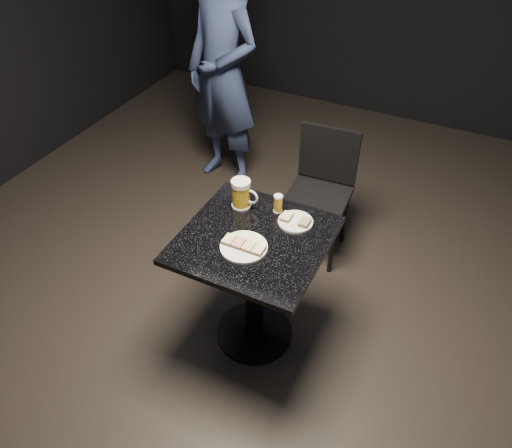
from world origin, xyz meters
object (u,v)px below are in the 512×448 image
Objects in this scene: patron at (223,74)px; beer_mug at (242,194)px; plate_large at (244,247)px; table at (254,272)px; chair at (321,186)px; plate_small at (295,222)px; beer_tumbler at (278,203)px.

patron reaches higher than beer_mug.
plate_large is 0.27m from table.
plate_large is at bearing -92.77° from chair.
beer_tumbler reaches higher than plate_small.
patron is at bearing 154.31° from chair.
chair is (0.04, 0.89, -0.01)m from table.
beer_mug reaches higher than plate_small.
plate_large is 1.28× the size of plate_small.
plate_small is at bearing -31.26° from patron.
plate_large is 1.44× the size of beer_mug.
beer_tumbler is at bearing -91.74° from chair.
plate_small is 0.24× the size of table.
patron is (-0.91, 1.45, 0.13)m from plate_large.
chair is at bearing -9.23° from patron.
plate_small is (0.15, 0.28, 0.00)m from plate_large.
chair is at bearing 73.43° from beer_mug.
plate_large is 1.71m from patron.
chair is (0.96, -0.46, -0.39)m from patron.
patron is 11.20× the size of beer_mug.
beer_tumbler is (0.03, 0.33, 0.04)m from plate_large.
beer_mug is 0.19m from beer_tumbler.
beer_mug is at bearing -166.76° from beer_tumbler.
table is (-0.14, -0.19, -0.25)m from plate_small.
plate_large is at bearing -117.59° from plate_small.
chair reaches higher than plate_small.
table is at bearing -125.97° from plate_small.
beer_mug is (-0.16, 0.29, 0.07)m from plate_large.
beer_tumbler is at bearing 13.24° from beer_mug.
beer_mug is (-0.31, 0.01, 0.07)m from plate_small.
plate_large is 0.13× the size of patron.
chair is (-0.10, 0.70, -0.26)m from plate_small.
plate_large is 0.26× the size of chair.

